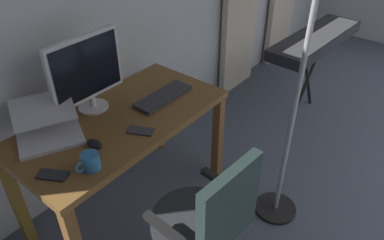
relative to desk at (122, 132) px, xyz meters
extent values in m
cube|color=brown|center=(0.00, 0.00, 0.09)|extent=(1.29, 0.65, 0.04)
cube|color=brown|center=(-0.60, 0.29, -0.29)|extent=(0.06, 0.06, 0.70)
cube|color=brown|center=(-0.60, -0.29, -0.29)|extent=(0.06, 0.06, 0.70)
cube|color=brown|center=(0.60, -0.29, -0.29)|extent=(0.06, 0.06, 0.70)
cylinder|color=#282A2E|center=(0.17, 0.69, -0.14)|extent=(0.47, 0.47, 0.05)
cube|color=#21312D|center=(0.18, 0.89, 0.11)|extent=(0.38, 0.08, 0.44)
cube|color=black|center=(0.37, 0.67, 0.00)|extent=(0.06, 0.24, 0.03)
cube|color=black|center=(-0.03, 0.70, 0.00)|extent=(0.06, 0.24, 0.03)
cylinder|color=white|center=(0.03, -0.21, 0.11)|extent=(0.18, 0.18, 0.01)
cylinder|color=white|center=(0.03, -0.21, 0.15)|extent=(0.04, 0.04, 0.06)
cube|color=white|center=(0.03, -0.21, 0.37)|extent=(0.48, 0.03, 0.38)
cube|color=black|center=(0.03, -0.20, 0.37)|extent=(0.44, 0.01, 0.34)
cube|color=#333338|center=(-0.32, 0.05, 0.12)|extent=(0.40, 0.14, 0.02)
cube|color=silver|center=(0.38, -0.13, 0.12)|extent=(0.40, 0.35, 0.02)
cube|color=silver|center=(0.33, -0.23, 0.24)|extent=(0.39, 0.34, 0.08)
ellipsoid|color=black|center=(0.27, 0.10, 0.12)|extent=(0.06, 0.10, 0.04)
cube|color=#333338|center=(0.02, 0.19, 0.11)|extent=(0.12, 0.16, 0.01)
cube|color=#232328|center=(0.54, 0.11, 0.11)|extent=(0.13, 0.16, 0.01)
cylinder|color=teal|center=(0.38, 0.22, 0.15)|extent=(0.09, 0.09, 0.09)
torus|color=teal|center=(0.44, 0.22, 0.15)|extent=(0.06, 0.01, 0.06)
cylinder|color=black|center=(-1.85, 0.41, -0.29)|extent=(0.39, 0.05, 0.69)
cylinder|color=black|center=(-1.85, 0.41, -0.29)|extent=(0.39, 0.05, 0.69)
cube|color=#232328|center=(-1.85, 0.41, 0.09)|extent=(1.14, 0.38, 0.09)
cube|color=white|center=(-1.84, 0.47, 0.14)|extent=(1.04, 0.23, 0.01)
cylinder|color=black|center=(-0.58, 0.81, -0.62)|extent=(0.28, 0.28, 0.02)
cylinder|color=#A5A5A8|center=(-0.58, 0.81, 0.15)|extent=(0.03, 0.03, 1.56)
camera|label=1|loc=(1.11, 1.43, 1.33)|focal=34.21mm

